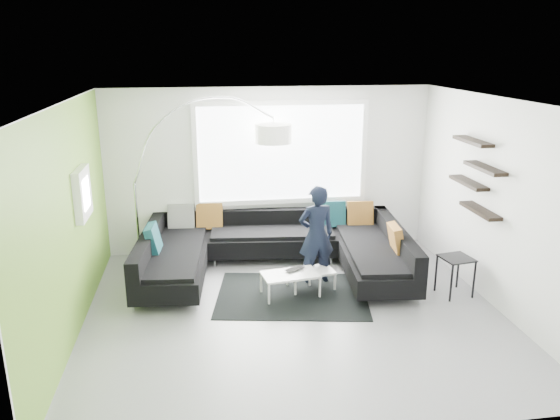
{
  "coord_description": "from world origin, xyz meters",
  "views": [
    {
      "loc": [
        -1.16,
        -6.53,
        3.43
      ],
      "look_at": [
        -0.05,
        0.9,
        1.17
      ],
      "focal_mm": 35.0,
      "sensor_mm": 36.0,
      "label": 1
    }
  ],
  "objects_px": {
    "sectional_sofa": "(274,252)",
    "arc_lamp": "(134,183)",
    "person": "(316,235)",
    "side_table": "(455,276)",
    "coffee_table": "(301,281)",
    "laptop": "(297,270)"
  },
  "relations": [
    {
      "from": "sectional_sofa",
      "to": "side_table",
      "type": "xyz_separation_m",
      "value": [
        2.46,
        -1.06,
        -0.1
      ]
    },
    {
      "from": "person",
      "to": "laptop",
      "type": "distance_m",
      "value": 0.63
    },
    {
      "from": "laptop",
      "to": "person",
      "type": "bearing_deg",
      "value": 10.83
    },
    {
      "from": "coffee_table",
      "to": "side_table",
      "type": "xyz_separation_m",
      "value": [
        2.16,
        -0.41,
        0.12
      ]
    },
    {
      "from": "person",
      "to": "arc_lamp",
      "type": "bearing_deg",
      "value": -29.21
    },
    {
      "from": "arc_lamp",
      "to": "sectional_sofa",
      "type": "bearing_deg",
      "value": -13.05
    },
    {
      "from": "arc_lamp",
      "to": "side_table",
      "type": "relative_size",
      "value": 4.75
    },
    {
      "from": "sectional_sofa",
      "to": "laptop",
      "type": "distance_m",
      "value": 0.7
    },
    {
      "from": "sectional_sofa",
      "to": "person",
      "type": "bearing_deg",
      "value": -23.7
    },
    {
      "from": "coffee_table",
      "to": "laptop",
      "type": "bearing_deg",
      "value": -179.27
    },
    {
      "from": "arc_lamp",
      "to": "laptop",
      "type": "distance_m",
      "value": 2.96
    },
    {
      "from": "sectional_sofa",
      "to": "person",
      "type": "height_order",
      "value": "person"
    },
    {
      "from": "arc_lamp",
      "to": "person",
      "type": "xyz_separation_m",
      "value": [
        2.7,
        -1.15,
        -0.6
      ]
    },
    {
      "from": "laptop",
      "to": "arc_lamp",
      "type": "bearing_deg",
      "value": 114.95
    },
    {
      "from": "arc_lamp",
      "to": "person",
      "type": "bearing_deg",
      "value": -14.77
    },
    {
      "from": "side_table",
      "to": "laptop",
      "type": "xyz_separation_m",
      "value": [
        -2.22,
        0.4,
        0.06
      ]
    },
    {
      "from": "sectional_sofa",
      "to": "coffee_table",
      "type": "relative_size",
      "value": 4.12
    },
    {
      "from": "side_table",
      "to": "person",
      "type": "distance_m",
      "value": 2.06
    },
    {
      "from": "sectional_sofa",
      "to": "coffee_table",
      "type": "bearing_deg",
      "value": -60.05
    },
    {
      "from": "sectional_sofa",
      "to": "arc_lamp",
      "type": "relative_size",
      "value": 1.56
    },
    {
      "from": "side_table",
      "to": "laptop",
      "type": "height_order",
      "value": "side_table"
    },
    {
      "from": "coffee_table",
      "to": "laptop",
      "type": "xyz_separation_m",
      "value": [
        -0.06,
        -0.01,
        0.18
      ]
    }
  ]
}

